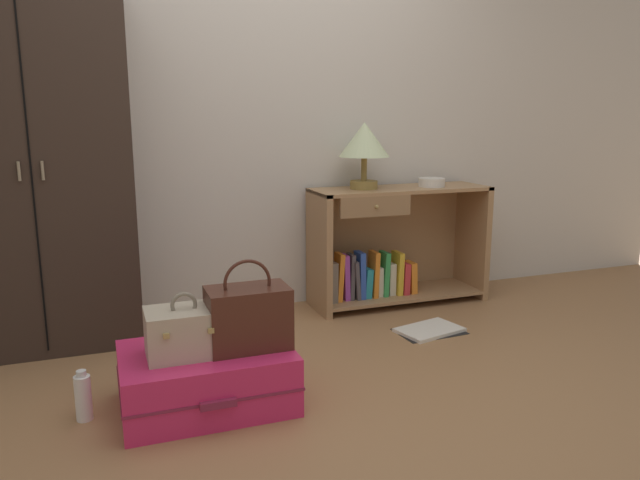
{
  "coord_description": "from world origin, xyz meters",
  "views": [
    {
      "loc": [
        -0.9,
        -2.14,
        1.2
      ],
      "look_at": [
        0.18,
        0.78,
        0.55
      ],
      "focal_mm": 33.98,
      "sensor_mm": 36.0,
      "label": 1
    }
  ],
  "objects_px": {
    "bookshelf": "(391,248)",
    "table_lamp": "(364,143)",
    "bowl": "(432,182)",
    "suitcase_large": "(207,378)",
    "wardrobe": "(35,167)",
    "handbag": "(248,317)",
    "train_case": "(185,332)",
    "bottle": "(83,397)",
    "open_book_on_floor": "(429,330)"
  },
  "relations": [
    {
      "from": "wardrobe",
      "to": "handbag",
      "type": "xyz_separation_m",
      "value": [
        0.83,
        -1.01,
        -0.56
      ]
    },
    {
      "from": "bottle",
      "to": "suitcase_large",
      "type": "bearing_deg",
      "value": -5.58
    },
    {
      "from": "train_case",
      "to": "open_book_on_floor",
      "type": "height_order",
      "value": "train_case"
    },
    {
      "from": "bowl",
      "to": "train_case",
      "type": "height_order",
      "value": "bowl"
    },
    {
      "from": "bowl",
      "to": "wardrobe",
      "type": "bearing_deg",
      "value": -179.95
    },
    {
      "from": "table_lamp",
      "to": "wardrobe",
      "type": "bearing_deg",
      "value": -178.56
    },
    {
      "from": "handbag",
      "to": "train_case",
      "type": "bearing_deg",
      "value": 176.82
    },
    {
      "from": "bowl",
      "to": "open_book_on_floor",
      "type": "distance_m",
      "value": 0.98
    },
    {
      "from": "bookshelf",
      "to": "open_book_on_floor",
      "type": "distance_m",
      "value": 0.68
    },
    {
      "from": "wardrobe",
      "to": "table_lamp",
      "type": "bearing_deg",
      "value": 1.44
    },
    {
      "from": "bookshelf",
      "to": "table_lamp",
      "type": "relative_size",
      "value": 2.81
    },
    {
      "from": "handbag",
      "to": "bookshelf",
      "type": "bearing_deg",
      "value": 41.68
    },
    {
      "from": "handbag",
      "to": "wardrobe",
      "type": "bearing_deg",
      "value": 129.35
    },
    {
      "from": "bookshelf",
      "to": "suitcase_large",
      "type": "height_order",
      "value": "bookshelf"
    },
    {
      "from": "table_lamp",
      "to": "bottle",
      "type": "height_order",
      "value": "table_lamp"
    },
    {
      "from": "bottle",
      "to": "handbag",
      "type": "bearing_deg",
      "value": -7.15
    },
    {
      "from": "bowl",
      "to": "handbag",
      "type": "xyz_separation_m",
      "value": [
        -1.45,
        -1.02,
        -0.39
      ]
    },
    {
      "from": "wardrobe",
      "to": "bowl",
      "type": "xyz_separation_m",
      "value": [
        2.28,
        0.0,
        -0.17
      ]
    },
    {
      "from": "bookshelf",
      "to": "table_lamp",
      "type": "distance_m",
      "value": 0.7
    },
    {
      "from": "table_lamp",
      "to": "suitcase_large",
      "type": "bearing_deg",
      "value": -138.75
    },
    {
      "from": "bowl",
      "to": "suitcase_large",
      "type": "bearing_deg",
      "value": -148.82
    },
    {
      "from": "bookshelf",
      "to": "suitcase_large",
      "type": "relative_size",
      "value": 1.62
    },
    {
      "from": "wardrobe",
      "to": "open_book_on_floor",
      "type": "distance_m",
      "value": 2.25
    },
    {
      "from": "wardrobe",
      "to": "bottle",
      "type": "xyz_separation_m",
      "value": [
        0.17,
        -0.93,
        -0.84
      ]
    },
    {
      "from": "bowl",
      "to": "open_book_on_floor",
      "type": "relative_size",
      "value": 0.42
    },
    {
      "from": "table_lamp",
      "to": "train_case",
      "type": "height_order",
      "value": "table_lamp"
    },
    {
      "from": "open_book_on_floor",
      "to": "bookshelf",
      "type": "bearing_deg",
      "value": 85.95
    },
    {
      "from": "bowl",
      "to": "open_book_on_floor",
      "type": "bearing_deg",
      "value": -119.03
    },
    {
      "from": "wardrobe",
      "to": "bottle",
      "type": "relative_size",
      "value": 8.99
    },
    {
      "from": "bookshelf",
      "to": "suitcase_large",
      "type": "distance_m",
      "value": 1.72
    },
    {
      "from": "wardrobe",
      "to": "train_case",
      "type": "distance_m",
      "value": 1.3
    },
    {
      "from": "bowl",
      "to": "handbag",
      "type": "height_order",
      "value": "bowl"
    },
    {
      "from": "wardrobe",
      "to": "suitcase_large",
      "type": "height_order",
      "value": "wardrobe"
    },
    {
      "from": "bookshelf",
      "to": "table_lamp",
      "type": "bearing_deg",
      "value": 179.88
    },
    {
      "from": "wardrobe",
      "to": "bowl",
      "type": "distance_m",
      "value": 2.28
    },
    {
      "from": "handbag",
      "to": "bottle",
      "type": "relative_size",
      "value": 1.8
    },
    {
      "from": "bookshelf",
      "to": "bowl",
      "type": "xyz_separation_m",
      "value": [
        0.26,
        -0.04,
        0.42
      ]
    },
    {
      "from": "bookshelf",
      "to": "bowl",
      "type": "height_order",
      "value": "bowl"
    },
    {
      "from": "table_lamp",
      "to": "train_case",
      "type": "relative_size",
      "value": 1.31
    },
    {
      "from": "suitcase_large",
      "to": "open_book_on_floor",
      "type": "xyz_separation_m",
      "value": [
        1.32,
        0.44,
        -0.11
      ]
    },
    {
      "from": "train_case",
      "to": "bottle",
      "type": "xyz_separation_m",
      "value": [
        -0.4,
        0.07,
        -0.25
      ]
    },
    {
      "from": "wardrobe",
      "to": "suitcase_large",
      "type": "distance_m",
      "value": 1.43
    },
    {
      "from": "handbag",
      "to": "bottle",
      "type": "height_order",
      "value": "handbag"
    },
    {
      "from": "bowl",
      "to": "bottle",
      "type": "height_order",
      "value": "bowl"
    },
    {
      "from": "bowl",
      "to": "suitcase_large",
      "type": "relative_size",
      "value": 0.24
    },
    {
      "from": "bowl",
      "to": "train_case",
      "type": "distance_m",
      "value": 2.02
    },
    {
      "from": "train_case",
      "to": "open_book_on_floor",
      "type": "relative_size",
      "value": 0.78
    },
    {
      "from": "suitcase_large",
      "to": "handbag",
      "type": "relative_size",
      "value": 1.86
    },
    {
      "from": "suitcase_large",
      "to": "table_lamp",
      "type": "bearing_deg",
      "value": 41.25
    },
    {
      "from": "handbag",
      "to": "bottle",
      "type": "bearing_deg",
      "value": 172.85
    }
  ]
}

